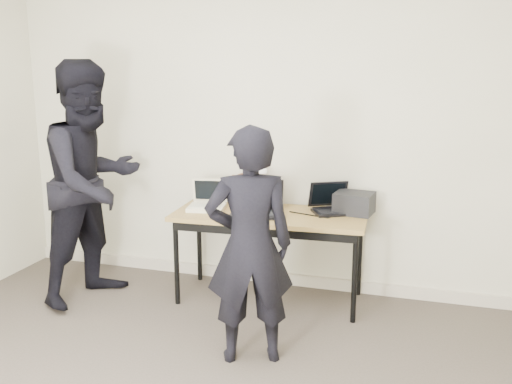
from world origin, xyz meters
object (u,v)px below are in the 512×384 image
at_px(laptop_center, 262,207).
at_px(leather_satchel, 256,190).
at_px(person_typist, 249,246).
at_px(desk, 270,221).
at_px(laptop_right, 332,205).
at_px(person_observer, 93,183).
at_px(equipment_box, 354,203).
at_px(laptop_beige, 207,203).

bearing_deg(laptop_center, leather_satchel, 97.65).
bearing_deg(person_typist, leather_satchel, -97.64).
xyz_separation_m(laptop_center, person_typist, (0.18, -0.89, -0.02)).
bearing_deg(desk, laptop_center, -141.96).
height_order(desk, laptop_right, laptop_right).
bearing_deg(person_typist, person_observer, -44.64).
relative_size(desk, person_typist, 1.01).
bearing_deg(laptop_right, leather_satchel, 148.09).
relative_size(laptop_right, leather_satchel, 1.09).
distance_m(laptop_center, person_typist, 0.91).
relative_size(leather_satchel, person_observer, 0.20).
relative_size(desk, leather_satchel, 4.00).
bearing_deg(laptop_right, desk, 174.22).
bearing_deg(equipment_box, desk, -163.04).
bearing_deg(desk, laptop_beige, 177.53).
xyz_separation_m(laptop_beige, equipment_box, (1.15, 0.20, 0.04)).
bearing_deg(person_typist, laptop_right, -128.72).
distance_m(laptop_beige, leather_satchel, 0.42).
distance_m(desk, equipment_box, 0.67).
distance_m(leather_satchel, person_observer, 1.30).
height_order(desk, laptop_beige, laptop_beige).
distance_m(leather_satchel, person_typist, 1.20).
distance_m(desk, leather_satchel, 0.35).
bearing_deg(laptop_right, equipment_box, -29.30).
height_order(laptop_right, equipment_box, laptop_right).
bearing_deg(laptop_beige, equipment_box, 0.28).
xyz_separation_m(desk, leather_satchel, (-0.18, 0.23, 0.19)).
relative_size(laptop_center, equipment_box, 1.45).
height_order(laptop_center, person_typist, person_typist).
height_order(desk, person_observer, person_observer).
xyz_separation_m(laptop_center, equipment_box, (0.68, 0.23, 0.02)).
distance_m(laptop_center, equipment_box, 0.72).
height_order(laptop_beige, person_typist, person_typist).
xyz_separation_m(person_typist, person_observer, (-1.48, 0.60, 0.19)).
bearing_deg(laptop_center, laptop_right, 6.30).
bearing_deg(equipment_box, laptop_right, 179.52).
bearing_deg(laptop_center, equipment_box, 0.26).
height_order(person_typist, person_observer, person_observer).
xyz_separation_m(desk, person_observer, (-1.36, -0.33, 0.29)).
bearing_deg(person_typist, equipment_box, -136.59).
distance_m(laptop_center, laptop_right, 0.55).
xyz_separation_m(leather_satchel, person_typist, (0.31, -1.16, -0.09)).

